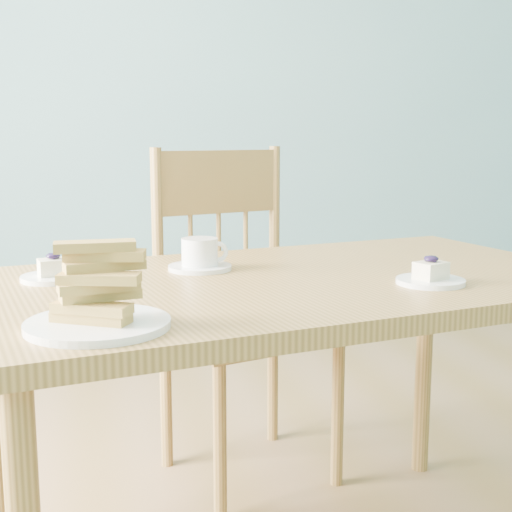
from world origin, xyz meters
TOP-DOWN VIEW (x-y plane):
  - room at (0.00, 0.00)m, footprint 5.01×5.01m
  - dining_table at (-0.13, -0.15)m, footprint 1.50×1.03m
  - dining_chair at (-0.12, 0.43)m, footprint 0.57×0.55m
  - cheesecake_plate_near at (0.13, -0.29)m, footprint 0.14×0.14m
  - cheesecake_plate_far at (-0.65, -0.06)m, footprint 0.14×0.14m
  - coffee_cup at (-0.32, -0.02)m, footprint 0.15×0.15m
  - biscotti_plate at (-0.56, -0.48)m, footprint 0.24×0.24m

SIDE VIEW (x-z plane):
  - dining_chair at x=-0.12m, z-range 0.01..1.02m
  - dining_table at x=-0.13m, z-range 0.29..1.03m
  - cheesecake_plate_far at x=-0.65m, z-range 0.72..0.78m
  - cheesecake_plate_near at x=0.13m, z-range 0.72..0.78m
  - coffee_cup at x=-0.32m, z-range 0.73..0.80m
  - biscotti_plate at x=-0.56m, z-range 0.71..0.86m
  - room at x=0.00m, z-range -0.01..2.71m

